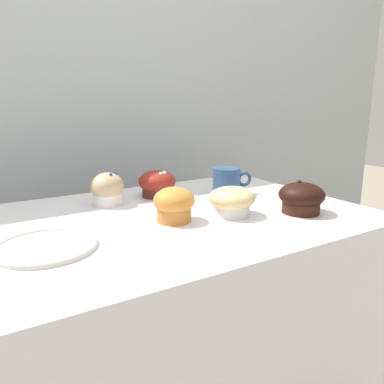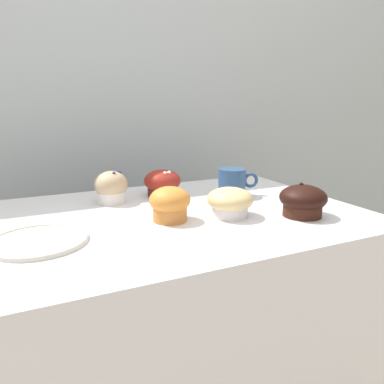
# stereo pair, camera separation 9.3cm
# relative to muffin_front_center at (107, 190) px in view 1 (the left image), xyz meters

# --- Properties ---
(wall_back) EXTENTS (3.20, 0.10, 1.80)m
(wall_back) POSITION_rel_muffin_front_center_xyz_m (0.07, 0.44, -0.03)
(wall_back) COLOR #A8B2B7
(wall_back) RESTS_ON ground
(display_counter) EXTENTS (1.00, 0.64, 0.89)m
(display_counter) POSITION_rel_muffin_front_center_xyz_m (0.07, -0.16, -0.49)
(display_counter) COLOR silver
(display_counter) RESTS_ON ground
(muffin_front_center) EXTENTS (0.09, 0.09, 0.09)m
(muffin_front_center) POSITION_rel_muffin_front_center_xyz_m (0.00, 0.00, 0.00)
(muffin_front_center) COLOR silver
(muffin_front_center) RESTS_ON display_counter
(muffin_back_left) EXTENTS (0.11, 0.11, 0.08)m
(muffin_back_left) POSITION_rel_muffin_front_center_xyz_m (0.15, 0.02, -0.00)
(muffin_back_left) COLOR #4D211A
(muffin_back_left) RESTS_ON display_counter
(muffin_back_right) EXTENTS (0.11, 0.11, 0.07)m
(muffin_back_right) POSITION_rel_muffin_front_center_xyz_m (0.22, -0.24, -0.01)
(muffin_back_right) COLOR silver
(muffin_back_right) RESTS_ON display_counter
(muffin_front_left) EXTENTS (0.09, 0.09, 0.08)m
(muffin_front_left) POSITION_rel_muffin_front_center_xyz_m (0.08, -0.21, -0.00)
(muffin_front_left) COLOR #CB7A37
(muffin_front_left) RESTS_ON display_counter
(muffin_front_right) EXTENTS (0.11, 0.11, 0.08)m
(muffin_front_right) POSITION_rel_muffin_front_center_xyz_m (0.38, -0.31, -0.00)
(muffin_front_right) COLOR #371B11
(muffin_front_right) RESTS_ON display_counter
(coffee_cup) EXTENTS (0.12, 0.08, 0.08)m
(coffee_cup) POSITION_rel_muffin_front_center_xyz_m (0.33, -0.07, -0.00)
(coffee_cup) COLOR navy
(coffee_cup) RESTS_ON display_counter
(serving_plate) EXTENTS (0.19, 0.19, 0.01)m
(serving_plate) POSITION_rel_muffin_front_center_xyz_m (-0.20, -0.23, -0.04)
(serving_plate) COLOR beige
(serving_plate) RESTS_ON display_counter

